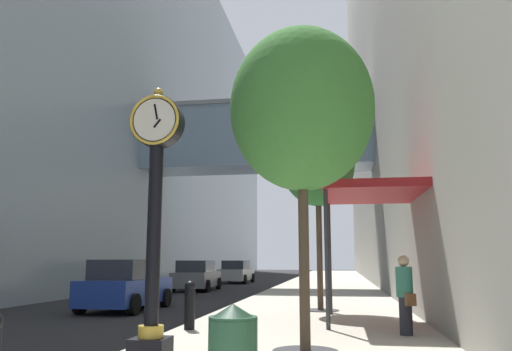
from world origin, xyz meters
The scene contains 12 objects.
ground_plane centered at (0.00, 27.00, 0.00)m, with size 110.00×110.00×0.00m, color #262628.
sidewalk_right centered at (2.86, 30.00, 0.07)m, with size 5.72×80.00×0.14m, color beige.
building_block_left centered at (-12.16, 29.98, 13.84)m, with size 22.78×80.00×27.77m.
street_clock centered at (0.83, 5.80, 2.48)m, with size 0.84×0.55×4.28m.
bollard_third centered at (0.38, 9.36, 0.69)m, with size 0.24×0.24×1.05m.
street_tree_near centered at (3.08, 7.02, 4.31)m, with size 2.57×2.57×5.67m.
street_tree_mid_near centered at (3.08, 14.07, 4.58)m, with size 2.30×2.30×5.80m.
pedestrian_walking centered at (4.98, 9.21, 0.98)m, with size 0.44×0.52×1.60m.
storefront_awning centered at (4.48, 11.42, 3.28)m, with size 2.40×3.60×3.30m.
car_silver_near centered at (-3.59, 34.43, 0.77)m, with size 2.05×4.30×1.58m.
car_blue_mid centered at (-3.32, 14.48, 0.80)m, with size 2.03×4.07×1.65m.
car_grey_far centered at (-3.93, 25.23, 0.78)m, with size 2.13×4.30×1.60m.
Camera 1 is at (3.67, -1.85, 1.66)m, focal length 35.92 mm.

